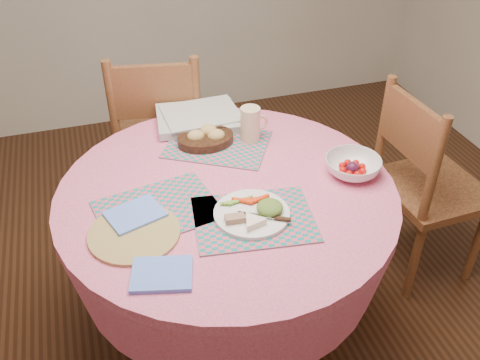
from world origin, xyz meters
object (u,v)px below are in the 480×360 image
object	(u,v)px
bread_bowl	(206,137)
chair_back	(160,136)
wicker_trivet	(134,233)
chair_right	(424,183)
latte_mug	(251,124)
dining_table	(228,230)
fruit_bowl	(353,167)
dinner_plate	(254,212)

from	to	relation	value
bread_bowl	chair_back	bearing A→B (deg)	103.41
wicker_trivet	chair_back	bearing A→B (deg)	75.99
chair_right	latte_mug	distance (m)	0.85
chair_right	wicker_trivet	distance (m)	1.35
latte_mug	chair_back	bearing A→B (deg)	119.71
dining_table	chair_back	world-z (taller)	chair_back
wicker_trivet	bread_bowl	world-z (taller)	bread_bowl
latte_mug	fruit_bowl	size ratio (longest dim) A/B	0.67
dining_table	fruit_bowl	xyz separation A→B (m)	(0.48, -0.05, 0.23)
chair_right	chair_back	bearing A→B (deg)	53.16
chair_back	fruit_bowl	distance (m)	1.08
wicker_trivet	bread_bowl	bearing A→B (deg)	52.32
dinner_plate	latte_mug	size ratio (longest dim) A/B	1.79
bread_bowl	dinner_plate	bearing A→B (deg)	-85.54
wicker_trivet	latte_mug	distance (m)	0.70
dinner_plate	bread_bowl	bearing A→B (deg)	94.46
dining_table	chair_right	world-z (taller)	chair_right
dinner_plate	wicker_trivet	bearing A→B (deg)	175.26
bread_bowl	latte_mug	xyz separation A→B (m)	(0.18, -0.03, 0.05)
chair_right	bread_bowl	size ratio (longest dim) A/B	4.17
chair_right	bread_bowl	distance (m)	1.01
wicker_trivet	fruit_bowl	world-z (taller)	fruit_bowl
chair_right	latte_mug	world-z (taller)	chair_right
chair_back	wicker_trivet	xyz separation A→B (m)	(-0.24, -0.97, 0.24)
chair_back	dinner_plate	world-z (taller)	chair_back
dinner_plate	bread_bowl	xyz separation A→B (m)	(-0.04, 0.50, 0.01)
chair_back	chair_right	bearing A→B (deg)	156.76
chair_back	dinner_plate	bearing A→B (deg)	109.90
chair_right	bread_bowl	world-z (taller)	chair_right
dining_table	dinner_plate	size ratio (longest dim) A/B	4.81
chair_back	dinner_plate	xyz separation A→B (m)	(0.16, -1.00, 0.25)
dinner_plate	chair_right	bearing A→B (deg)	17.37
bread_bowl	latte_mug	bearing A→B (deg)	-8.63
dining_table	bread_bowl	size ratio (longest dim) A/B	5.39
dinner_plate	chair_back	bearing A→B (deg)	98.99
chair_right	dining_table	bearing A→B (deg)	93.45
wicker_trivet	chair_right	bearing A→B (deg)	10.83
chair_back	fruit_bowl	size ratio (longest dim) A/B	4.57
wicker_trivet	bread_bowl	distance (m)	0.59
wicker_trivet	fruit_bowl	size ratio (longest dim) A/B	1.38
dining_table	bread_bowl	world-z (taller)	bread_bowl
chair_right	dinner_plate	world-z (taller)	chair_right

